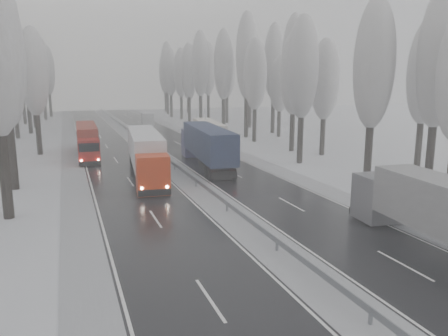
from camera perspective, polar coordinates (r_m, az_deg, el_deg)
ground at (r=21.76m, az=11.82°, el=-14.29°), size 260.00×260.00×0.00m
carriageway_right at (r=50.06m, az=-1.14°, el=0.60°), size 7.50×200.00×0.03m
carriageway_left at (r=47.78m, az=-13.14°, el=-0.21°), size 7.50×200.00×0.03m
median_slush at (r=48.65m, az=-7.00°, el=0.21°), size 3.00×200.00×0.04m
shoulder_right at (r=51.84m, az=4.04°, el=0.95°), size 2.40×200.00×0.04m
shoulder_left at (r=47.48m, az=-19.08°, el=-0.61°), size 2.40×200.00×0.04m
median_guardrail at (r=48.53m, az=-7.02°, el=0.88°), size 0.12×200.00×0.76m
tree_15 at (r=41.87m, az=26.28°, el=12.55°), size 3.60×3.60×17.13m
tree_16 at (r=41.21m, az=19.01°, el=12.59°), size 3.60×3.60×16.53m
tree_17 at (r=50.58m, az=24.77°, el=11.11°), size 3.60×3.60×15.54m
tree_18 at (r=50.33m, az=10.23°, el=12.71°), size 3.60×3.60×16.58m
tree_19 at (r=56.60m, az=13.04°, el=11.13°), size 3.60×3.60×14.57m
tree_20 at (r=59.06m, az=9.09°, el=11.98°), size 3.60×3.60×15.71m
tree_21 at (r=63.69m, az=9.16°, el=13.59°), size 3.60×3.60×18.62m
tree_22 at (r=68.03m, az=4.08°, el=12.06°), size 3.60×3.60×15.86m
tree_23 at (r=74.35m, az=7.30°, el=10.80°), size 3.60×3.60×13.55m
tree_24 at (r=73.45m, az=2.99°, el=14.32°), size 3.60×3.60×20.49m
tree_25 at (r=79.93m, az=6.53°, el=13.54°), size 3.60×3.60×19.44m
tree_26 at (r=82.82m, az=-0.07°, el=13.24°), size 3.60×3.60×18.78m
tree_27 at (r=89.15m, az=3.46°, el=12.61°), size 3.60×3.60×17.62m
tree_28 at (r=92.58m, az=-3.12°, el=13.35°), size 3.60×3.60×19.62m
tree_29 at (r=98.70m, az=0.39°, el=12.68°), size 3.60×3.60×18.11m
tree_30 at (r=101.97m, az=-4.62°, el=12.51°), size 3.60×3.60×17.86m
tree_31 at (r=107.51m, az=-2.09°, el=12.72°), size 3.60×3.60×18.58m
tree_32 at (r=109.24m, az=-5.66°, el=12.24°), size 3.60×3.60×17.33m
tree_33 at (r=113.89m, az=-4.59°, el=11.25°), size 3.60×3.60×14.33m
tree_34 at (r=115.92m, az=-7.00°, el=12.25°), size 3.60×3.60×17.63m
tree_35 at (r=122.19m, az=-3.13°, el=12.44°), size 3.60×3.60×18.25m
tree_36 at (r=125.85m, az=-7.46°, el=12.91°), size 3.60×3.60×20.23m
tree_37 at (r=131.37m, az=-4.79°, el=11.82°), size 3.60×3.60×16.37m
tree_38 at (r=136.49m, az=-7.73°, el=12.17°), size 3.60×3.60×17.97m
tree_39 at (r=141.00m, az=-6.93°, el=11.69°), size 3.60×3.60×16.19m
tree_58 at (r=41.41m, az=-26.91°, el=12.60°), size 3.60×3.60×17.21m
tree_62 at (r=60.38m, az=-23.63°, el=11.37°), size 3.60×3.60×16.04m
tree_64 at (r=69.69m, az=-26.77°, el=10.66°), size 3.60×3.60×15.42m
tree_66 at (r=79.27m, az=-25.91°, el=10.58°), size 3.60×3.60×15.23m
tree_67 at (r=83.40m, az=-26.68°, el=11.32°), size 3.60×3.60×17.09m
tree_68 at (r=85.89m, az=-24.46°, el=11.28°), size 3.60×3.60×16.65m
tree_70 at (r=95.93m, az=-23.88°, el=11.39°), size 3.60×3.60×17.09m
tree_71 at (r=100.35m, az=-26.58°, el=12.04°), size 3.60×3.60×19.61m
tree_72 at (r=105.42m, az=-24.95°, el=10.52°), size 3.60×3.60×15.11m
tree_73 at (r=109.68m, az=-26.37°, el=11.10°), size 3.60×3.60×17.22m
tree_74 at (r=116.02m, az=-22.70°, el=12.12°), size 3.60×3.60×19.68m
tree_75 at (r=120.68m, az=-27.01°, el=11.38°), size 3.60×3.60×18.60m
tree_76 at (r=125.35m, az=-22.02°, el=11.71°), size 3.60×3.60×18.55m
tree_77 at (r=129.59m, az=-24.40°, el=10.30°), size 3.60×3.60×14.32m
tree_78 at (r=132.09m, az=-23.51°, el=11.82°), size 3.60×3.60×19.55m
tree_79 at (r=136.22m, az=-24.55°, el=11.03°), size 3.60×3.60×17.07m
truck_blue_box at (r=47.71m, az=-2.40°, el=3.24°), size 4.26×17.65×4.49m
truck_cream_box at (r=61.01m, az=-2.22°, el=4.68°), size 4.25×15.35×3.90m
box_truck_distant at (r=94.45m, az=-9.98°, el=6.34°), size 3.08×7.63×2.77m
truck_red_white at (r=43.08m, az=-10.18°, el=2.09°), size 4.27×17.16×4.36m
truck_red_red at (r=57.67m, az=-17.46°, el=3.74°), size 2.70×14.99×3.83m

